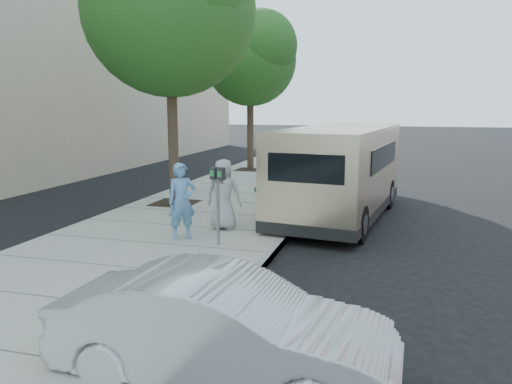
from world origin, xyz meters
TOP-DOWN VIEW (x-y plane):
  - ground at (0.00, 0.00)m, footprint 120.00×120.00m
  - sidewalk at (-1.00, 0.00)m, footprint 5.00×60.00m
  - curb_face at (1.44, 0.00)m, footprint 0.12×60.00m
  - tree_near at (-2.25, 2.40)m, footprint 4.62×4.60m
  - tree_far at (-2.25, 10.00)m, footprint 3.92×3.80m
  - parking_meter at (0.33, -1.25)m, footprint 0.34×0.21m
  - van at (2.31, 2.40)m, footprint 2.85×6.49m
  - sedan at (2.00, -5.71)m, footprint 3.65×1.38m
  - person_officer at (-0.53, -1.04)m, footprint 0.69×0.65m
  - person_green_shirt at (1.15, -0.05)m, footprint 0.99×0.86m
  - person_gray_shirt at (0.01, -0.02)m, footprint 0.81×0.56m
  - person_striped_polo at (1.20, 0.87)m, footprint 1.02×1.05m

SIDE VIEW (x-z plane):
  - ground at x=0.00m, z-range 0.00..0.00m
  - sidewalk at x=-1.00m, z-range 0.00..0.15m
  - curb_face at x=1.44m, z-range -0.01..0.15m
  - sedan at x=2.00m, z-range 0.00..1.19m
  - person_gray_shirt at x=0.01m, z-range 0.15..1.72m
  - person_officer at x=-0.53m, z-range 0.15..1.73m
  - person_green_shirt at x=1.15m, z-range 0.15..1.87m
  - person_striped_polo at x=1.20m, z-range 0.15..1.91m
  - van at x=2.31m, z-range 0.07..2.40m
  - parking_meter at x=0.33m, z-range 0.50..2.04m
  - tree_far at x=-2.25m, z-range 1.64..8.13m
  - tree_near at x=-2.25m, z-range 1.78..9.31m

